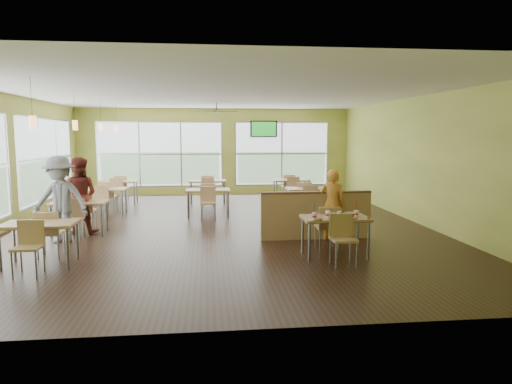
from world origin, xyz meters
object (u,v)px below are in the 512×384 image
main_table (335,223)px  man_plaid (332,205)px  food_basket (351,214)px  half_wall_divider (316,215)px

main_table → man_plaid: 1.39m
man_plaid → food_basket: bearing=106.9°
main_table → half_wall_divider: 1.45m
half_wall_divider → man_plaid: man_plaid is taller
main_table → half_wall_divider: size_ratio=0.63×
half_wall_divider → food_basket: 1.43m
half_wall_divider → main_table: bearing=-90.0°
food_basket → main_table: bearing=-166.6°
man_plaid → main_table: bearing=93.2°
half_wall_divider → food_basket: (0.32, -1.37, 0.26)m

